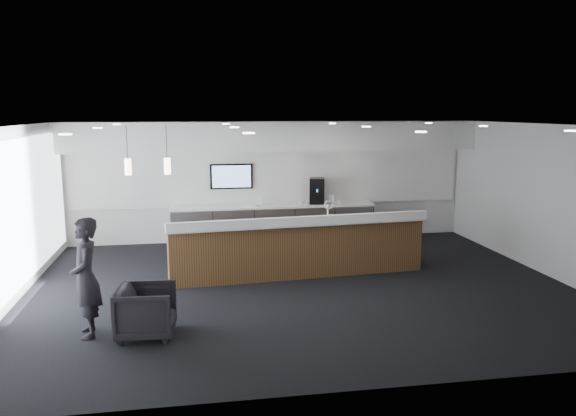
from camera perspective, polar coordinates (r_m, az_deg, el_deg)
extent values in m
plane|color=black|center=(10.63, 1.33, -7.98)|extent=(10.00, 10.00, 0.00)
cube|color=black|center=(10.12, 1.40, 8.40)|extent=(10.00, 8.00, 0.02)
cube|color=silver|center=(14.17, -1.74, 2.75)|extent=(10.00, 0.02, 3.00)
cube|color=silver|center=(10.54, -26.41, -0.78)|extent=(0.02, 8.00, 3.00)
cube|color=silver|center=(12.24, 24.99, 0.68)|extent=(0.02, 8.00, 3.00)
cube|color=white|center=(13.63, -1.50, 7.32)|extent=(10.00, 0.90, 0.70)
cube|color=white|center=(14.13, -1.73, 3.14)|extent=(9.80, 0.06, 1.40)
cube|color=#AAB7CC|center=(10.52, -26.20, -0.78)|extent=(0.04, 7.36, 2.55)
cube|color=gray|center=(13.99, -1.51, -1.70)|extent=(5.00, 0.60, 0.90)
cube|color=white|center=(13.90, -1.52, 0.22)|extent=(5.06, 0.66, 0.05)
cylinder|color=silver|center=(13.53, -9.74, -2.04)|extent=(0.60, 0.02, 0.02)
cylinder|color=silver|center=(13.57, -5.51, -1.92)|extent=(0.60, 0.02, 0.02)
cylinder|color=silver|center=(13.67, -1.32, -1.78)|extent=(0.60, 0.02, 0.02)
cylinder|color=silver|center=(13.85, 2.77, -1.64)|extent=(0.60, 0.02, 0.02)
cylinder|color=silver|center=(14.10, 6.75, -1.49)|extent=(0.60, 0.02, 0.02)
cube|color=black|center=(13.96, -5.77, 3.22)|extent=(1.05, 0.07, 0.62)
cube|color=#2D56B7|center=(13.92, -5.76, 3.20)|extent=(0.95, 0.01, 0.54)
cylinder|color=#FFEEC6|center=(10.78, -12.11, 4.29)|extent=(0.12, 0.12, 0.30)
cylinder|color=#FFEEC6|center=(10.84, -15.82, 4.16)|extent=(0.12, 0.12, 0.30)
cube|color=#4E2A1A|center=(11.25, 0.99, -4.19)|extent=(5.13, 1.14, 1.05)
cube|color=white|center=(11.13, 1.00, -1.42)|extent=(5.21, 1.23, 0.06)
cube|color=white|center=(10.74, 1.57, -1.35)|extent=(5.16, 0.56, 0.18)
cylinder|color=silver|center=(11.38, 4.06, -0.31)|extent=(0.04, 0.04, 0.28)
torus|color=silver|center=(11.30, 4.14, 0.33)|extent=(0.19, 0.05, 0.19)
cube|color=black|center=(14.07, 2.95, 1.76)|extent=(0.45, 0.48, 0.64)
cube|color=silver|center=(13.90, 3.15, 0.35)|extent=(0.23, 0.12, 0.02)
cube|color=white|center=(13.77, -3.01, 0.70)|extent=(0.17, 0.05, 0.23)
cube|color=white|center=(14.08, 4.37, 0.87)|extent=(0.16, 0.07, 0.22)
imported|color=black|center=(8.56, -14.20, -10.13)|extent=(0.89, 0.87, 0.76)
imported|color=black|center=(8.68, -19.86, -6.67)|extent=(0.55, 0.72, 1.76)
imported|color=white|center=(14.16, 5.22, 0.65)|extent=(0.10, 0.10, 0.09)
imported|color=white|center=(14.13, 4.67, 0.63)|extent=(0.13, 0.13, 0.09)
imported|color=white|center=(14.09, 4.12, 0.62)|extent=(0.12, 0.12, 0.09)
imported|color=white|center=(14.06, 3.57, 0.60)|extent=(0.12, 0.12, 0.09)
imported|color=white|center=(14.03, 3.01, 0.59)|extent=(0.13, 0.13, 0.09)
imported|color=white|center=(14.00, 2.45, 0.57)|extent=(0.10, 0.10, 0.09)
imported|color=white|center=(13.97, 1.89, 0.56)|extent=(0.14, 0.14, 0.09)
imported|color=white|center=(13.94, 1.33, 0.54)|extent=(0.11, 0.11, 0.09)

